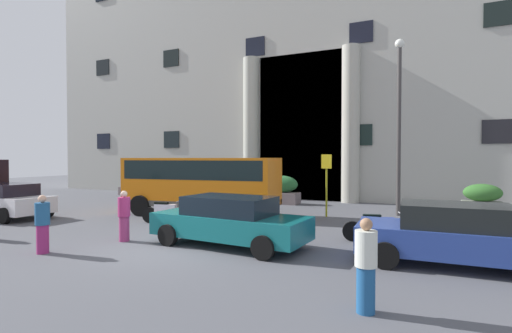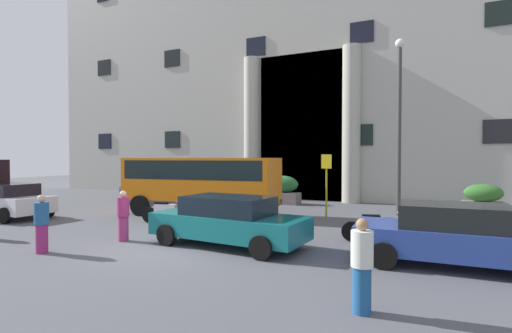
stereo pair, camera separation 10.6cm
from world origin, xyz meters
TOP-DOWN VIEW (x-y plane):
  - ground_plane at (0.00, 0.00)m, footprint 80.00×64.00m
  - office_building_facade at (-0.00, 17.48)m, footprint 40.59×9.75m
  - orange_minibus at (-2.42, 5.50)m, footprint 6.97×3.26m
  - bus_stop_sign at (2.74, 7.22)m, footprint 0.44×0.08m
  - hedge_planter_entrance_left at (8.86, 10.33)m, footprint 1.58×0.99m
  - hedge_planter_far_east at (-11.15, 10.81)m, footprint 2.15×0.81m
  - hedge_planter_west at (-0.58, 10.67)m, footprint 1.88×0.98m
  - parked_coupe_end at (1.48, 0.89)m, footprint 4.67×2.21m
  - parked_hatchback_near at (-9.41, 1.36)m, footprint 4.18×2.06m
  - parked_compact_extra at (7.24, 1.32)m, footprint 4.44×2.07m
  - motorcycle_near_kerb at (5.27, 3.15)m, footprint 2.05×0.74m
  - scooter_by_planter at (-2.52, 3.04)m, footprint 1.92×0.65m
  - pedestrian_man_red_shirt at (5.71, -2.24)m, footprint 0.36×0.36m
  - pedestrian_child_trailing at (-1.70, 0.08)m, footprint 0.36×0.36m
  - pedestrian_man_crossing at (-2.60, -1.90)m, footprint 0.36×0.36m
  - lamppost_plaza_centre at (5.51, 8.86)m, footprint 0.40×0.40m

SIDE VIEW (x-z plane):
  - ground_plane at x=0.00m, z-range -0.12..0.00m
  - scooter_by_planter at x=-2.52m, z-range 0.01..0.90m
  - motorcycle_near_kerb at x=5.27m, z-range 0.01..0.91m
  - hedge_planter_entrance_left at x=8.86m, z-range -0.03..1.36m
  - hedge_planter_far_east at x=-11.15m, z-range -0.02..1.37m
  - parked_coupe_end at x=1.48m, z-range 0.02..1.44m
  - parked_hatchback_near at x=-9.41m, z-range 0.02..1.46m
  - parked_compact_extra at x=7.24m, z-range 0.01..1.47m
  - hedge_planter_west at x=-0.58m, z-range -0.03..1.51m
  - pedestrian_child_trailing at x=-1.70m, z-range 0.00..1.53m
  - pedestrian_man_crossing at x=-2.60m, z-range 0.00..1.54m
  - pedestrian_man_red_shirt at x=5.71m, z-range 0.00..1.55m
  - orange_minibus at x=-2.42m, z-range 0.26..2.78m
  - bus_stop_sign at x=2.74m, z-range 0.31..2.98m
  - lamppost_plaza_centre at x=5.51m, z-range 0.63..8.28m
  - office_building_facade at x=0.00m, z-range -0.01..17.27m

